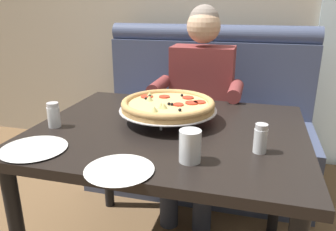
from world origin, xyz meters
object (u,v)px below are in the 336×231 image
object	(u,v)px
plate_near_left	(119,168)
drinking_glass	(190,148)
dining_table	(169,146)
shaker_oregano	(54,117)
diner_main	(199,98)
shaker_parmesan	(260,140)
booth_bench	(202,129)
pizza	(168,105)
plate_near_right	(34,147)

from	to	relation	value
plate_near_left	drinking_glass	distance (m)	0.25
dining_table	shaker_oregano	size ratio (longest dim) A/B	10.62
dining_table	plate_near_left	xyz separation A→B (m)	(-0.05, -0.43, 0.10)
diner_main	shaker_parmesan	bearing A→B (deg)	-65.95
booth_bench	shaker_oregano	xyz separation A→B (m)	(-0.49, -1.07, 0.41)
dining_table	pizza	distance (m)	0.19
diner_main	plate_near_right	size ratio (longest dim) A/B	5.12
diner_main	plate_near_left	distance (m)	1.11
shaker_parmesan	drinking_glass	size ratio (longest dim) A/B	0.96
plate_near_right	shaker_oregano	bearing A→B (deg)	105.12
diner_main	booth_bench	bearing A→B (deg)	93.08
booth_bench	pizza	distance (m)	0.97
booth_bench	drinking_glass	world-z (taller)	booth_bench
pizza	shaker_oregano	bearing A→B (deg)	-156.64
shaker_oregano	plate_near_right	xyz separation A→B (m)	(0.06, -0.24, -0.04)
shaker_parmesan	drinking_glass	world-z (taller)	drinking_glass
shaker_oregano	pizza	bearing A→B (deg)	23.36
plate_near_left	booth_bench	bearing A→B (deg)	87.79
shaker_oregano	drinking_glass	xyz separation A→B (m)	(0.65, -0.17, 0.00)
dining_table	diner_main	size ratio (longest dim) A/B	0.92
shaker_parmesan	diner_main	bearing A→B (deg)	114.05
pizza	shaker_parmesan	xyz separation A→B (m)	(0.42, -0.24, -0.03)
shaker_oregano	drinking_glass	bearing A→B (deg)	-14.99
shaker_parmesan	plate_near_left	xyz separation A→B (m)	(-0.44, -0.27, -0.04)
dining_table	shaker_parmesan	size ratio (longest dim) A/B	10.66
shaker_oregano	plate_near_left	size ratio (longest dim) A/B	0.48
dining_table	booth_bench	bearing A→B (deg)	90.00
plate_near_right	booth_bench	bearing A→B (deg)	71.77
dining_table	pizza	xyz separation A→B (m)	(-0.03, 0.08, 0.17)
dining_table	plate_near_right	distance (m)	0.57
diner_main	drinking_glass	distance (m)	1.00
diner_main	pizza	distance (m)	0.62
dining_table	pizza	bearing A→B (deg)	107.85
diner_main	pizza	xyz separation A→B (m)	(-0.04, -0.60, 0.13)
dining_table	diner_main	bearing A→B (deg)	88.80
booth_bench	drinking_glass	xyz separation A→B (m)	(0.16, -1.25, 0.41)
booth_bench	plate_near_right	xyz separation A→B (m)	(-0.43, -1.31, 0.37)
plate_near_right	pizza	bearing A→B (deg)	47.23
shaker_parmesan	plate_near_right	xyz separation A→B (m)	(-0.82, -0.20, -0.04)
dining_table	plate_near_left	distance (m)	0.44
diner_main	shaker_parmesan	size ratio (longest dim) A/B	11.54
booth_bench	dining_table	size ratio (longest dim) A/B	1.31
booth_bench	shaker_parmesan	xyz separation A→B (m)	(0.39, -1.11, 0.41)
pizza	plate_near_left	size ratio (longest dim) A/B	1.94
diner_main	pizza	world-z (taller)	diner_main
shaker_oregano	plate_near_right	bearing A→B (deg)	-74.88
plate_near_left	plate_near_right	distance (m)	0.38
pizza	drinking_glass	size ratio (longest dim) A/B	3.92
booth_bench	shaker_parmesan	distance (m)	1.24
booth_bench	diner_main	bearing A→B (deg)	-86.92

